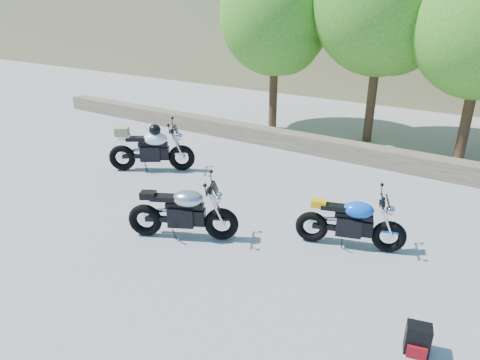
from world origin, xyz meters
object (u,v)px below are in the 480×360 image
object	(u,v)px
white_bike	(151,148)
silver_bike	(183,213)
backpack	(418,340)
blue_bike	(351,223)

from	to	relation	value
white_bike	silver_bike	bearing A→B (deg)	-70.44
silver_bike	backpack	xyz separation A→B (m)	(4.37, -0.61, -0.32)
white_bike	backpack	bearing A→B (deg)	-54.88
white_bike	backpack	distance (m)	7.94
silver_bike	white_bike	xyz separation A→B (m)	(-3.02, 2.26, 0.10)
silver_bike	backpack	bearing A→B (deg)	-35.29
silver_bike	blue_bike	xyz separation A→B (m)	(2.74, 1.41, -0.03)
silver_bike	white_bike	bearing A→B (deg)	115.89
silver_bike	blue_bike	world-z (taller)	silver_bike
white_bike	backpack	world-z (taller)	white_bike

